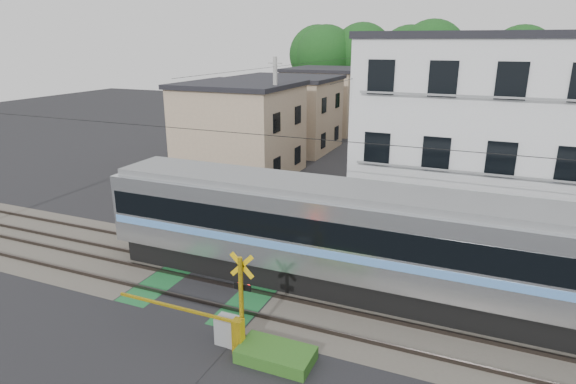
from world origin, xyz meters
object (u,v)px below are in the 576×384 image
at_px(crossing_signal_near, 229,325).
at_px(apartment_block, 474,135).
at_px(pedestrian, 377,132).
at_px(crossing_signal_far, 211,221).

distance_m(crossing_signal_near, apartment_block, 14.95).
height_order(crossing_signal_near, apartment_block, apartment_block).
bearing_deg(pedestrian, crossing_signal_near, 99.84).
height_order(crossing_signal_far, pedestrian, crossing_signal_far).
xyz_separation_m(crossing_signal_far, apartment_block, (11.09, 5.84, 3.94)).
distance_m(apartment_block, pedestrian, 21.82).
bearing_deg(apartment_block, crossing_signal_near, -114.22).
bearing_deg(crossing_signal_far, apartment_block, 27.78).
xyz_separation_m(crossing_signal_near, apartment_block, (5.91, 13.15, 3.94)).
bearing_deg(crossing_signal_near, crossing_signal_far, 125.29).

